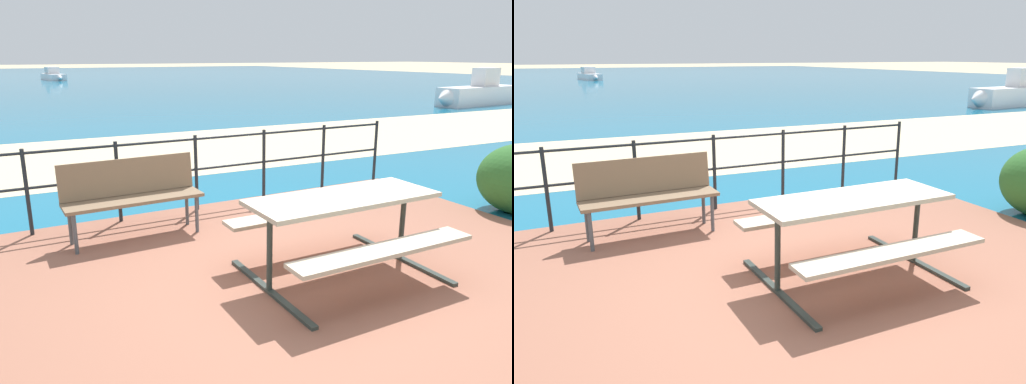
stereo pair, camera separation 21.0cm
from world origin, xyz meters
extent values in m
plane|color=tan|center=(0.00, 0.00, 0.00)|extent=(240.00, 240.00, 0.00)
cube|color=#935B47|center=(0.00, 0.00, 0.03)|extent=(6.40, 5.20, 0.06)
cube|color=#196B8E|center=(0.00, 40.00, 0.01)|extent=(90.00, 90.00, 0.01)
cube|color=beige|center=(0.00, 6.79, 0.01)|extent=(54.11, 6.35, 0.01)
cube|color=#BCAD93|center=(0.43, -0.01, 0.79)|extent=(1.72, 0.65, 0.04)
cube|color=#BCAD93|center=(0.43, -0.56, 0.50)|extent=(1.72, 0.27, 0.04)
cube|color=#BCAD93|center=(0.43, 0.54, 0.50)|extent=(1.72, 0.27, 0.04)
cylinder|color=#2D3833|center=(-0.31, -0.01, 0.42)|extent=(0.05, 0.05, 0.73)
cube|color=#2D3833|center=(-0.31, -0.01, 0.07)|extent=(0.07, 1.36, 0.03)
cylinder|color=#2D3833|center=(1.17, 0.00, 0.42)|extent=(0.05, 0.05, 0.73)
cube|color=#2D3833|center=(1.17, 0.00, 0.07)|extent=(0.07, 1.36, 0.03)
cube|color=#7A6047|center=(-0.96, 1.78, 0.50)|extent=(1.47, 0.43, 0.04)
cube|color=#7A6047|center=(-0.97, 1.96, 0.72)|extent=(1.47, 0.11, 0.40)
cylinder|color=#4C5156|center=(-1.61, 1.62, 0.28)|extent=(0.04, 0.04, 0.44)
cylinder|color=#4C5156|center=(-1.62, 1.92, 0.28)|extent=(0.04, 0.04, 0.44)
cylinder|color=#4C5156|center=(-0.31, 1.65, 0.28)|extent=(0.04, 0.04, 0.44)
cylinder|color=#4C5156|center=(-0.31, 1.95, 0.28)|extent=(0.04, 0.04, 0.44)
cylinder|color=#1E2328|center=(-1.97, 2.43, 0.55)|extent=(0.04, 0.04, 0.97)
cylinder|color=#1E2328|center=(-0.98, 2.43, 0.55)|extent=(0.04, 0.04, 0.97)
cylinder|color=#1E2328|center=(0.00, 2.43, 0.55)|extent=(0.04, 0.04, 0.97)
cylinder|color=#1E2328|center=(0.98, 2.43, 0.55)|extent=(0.04, 0.04, 0.97)
cylinder|color=#1E2328|center=(1.97, 2.43, 0.55)|extent=(0.04, 0.04, 0.97)
cylinder|color=#1E2328|center=(2.95, 2.43, 0.55)|extent=(0.04, 0.04, 0.97)
cylinder|color=#1E2328|center=(0.00, 2.43, 0.98)|extent=(5.90, 0.03, 0.03)
cylinder|color=#1E2328|center=(0.00, 2.43, 0.59)|extent=(5.90, 0.03, 0.03)
cube|color=silver|center=(15.63, 10.51, 0.38)|extent=(4.27, 1.42, 0.75)
cube|color=silver|center=(15.95, 10.54, 1.13)|extent=(1.08, 0.71, 0.75)
cone|color=silver|center=(13.29, 10.32, 0.38)|extent=(0.55, 0.71, 0.67)
cube|color=silver|center=(2.50, 41.53, 0.26)|extent=(1.66, 4.10, 0.51)
cube|color=silver|center=(2.46, 41.83, 0.79)|extent=(1.07, 1.43, 0.54)
cone|color=silver|center=(2.77, 39.30, 0.26)|extent=(0.51, 0.55, 0.46)
camera|label=1|loc=(-2.16, -3.26, 1.99)|focal=34.21mm
camera|label=2|loc=(-1.97, -3.35, 1.99)|focal=34.21mm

